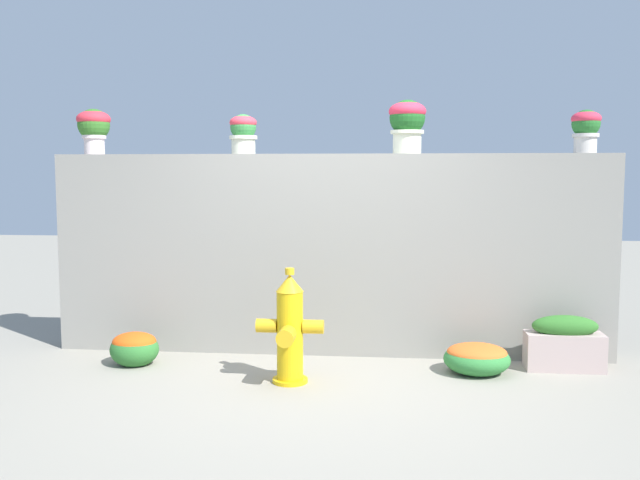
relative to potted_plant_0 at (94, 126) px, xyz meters
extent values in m
plane|color=gray|center=(2.16, -1.24, -2.04)|extent=(24.00, 24.00, 0.00)
cube|color=gray|center=(2.16, 0.00, -1.15)|extent=(4.93, 0.33, 1.78)
cylinder|color=silver|center=(0.00, 0.00, -0.17)|extent=(0.18, 0.18, 0.18)
cylinder|color=silver|center=(0.00, 0.00, -0.10)|extent=(0.21, 0.21, 0.03)
sphere|color=#357226|center=(0.00, 0.00, 0.01)|extent=(0.29, 0.29, 0.29)
ellipsoid|color=#E63442|center=(0.00, 0.00, 0.06)|extent=(0.30, 0.30, 0.16)
cylinder|color=beige|center=(1.39, -0.02, -0.18)|extent=(0.21, 0.21, 0.16)
cylinder|color=beige|center=(1.39, -0.02, -0.11)|extent=(0.25, 0.25, 0.03)
sphere|color=#337F3C|center=(1.39, -0.02, -0.02)|extent=(0.23, 0.23, 0.23)
ellipsoid|color=#E33746|center=(1.39, -0.02, 0.02)|extent=(0.24, 0.24, 0.13)
cylinder|color=beige|center=(2.84, 0.02, -0.16)|extent=(0.25, 0.25, 0.20)
cylinder|color=beige|center=(2.84, 0.02, -0.07)|extent=(0.29, 0.29, 0.03)
sphere|color=#1D5B21|center=(2.84, 0.02, 0.05)|extent=(0.31, 0.31, 0.31)
ellipsoid|color=#E22D45|center=(2.84, 0.02, 0.11)|extent=(0.33, 0.33, 0.17)
cylinder|color=silver|center=(4.34, -0.01, -0.18)|extent=(0.19, 0.19, 0.17)
cylinder|color=silver|center=(4.34, -0.01, -0.11)|extent=(0.22, 0.22, 0.03)
sphere|color=#276F2B|center=(4.34, -0.01, -0.01)|extent=(0.23, 0.23, 0.23)
ellipsoid|color=#E2334D|center=(4.34, -0.01, 0.03)|extent=(0.25, 0.25, 0.13)
cylinder|color=gold|center=(1.94, -0.95, -2.02)|extent=(0.27, 0.27, 0.03)
cylinder|color=gold|center=(1.94, -0.95, -1.68)|extent=(0.20, 0.20, 0.71)
cone|color=gold|center=(1.94, -0.95, -1.26)|extent=(0.21, 0.21, 0.13)
cylinder|color=gold|center=(1.94, -0.95, -1.17)|extent=(0.07, 0.07, 0.05)
cylinder|color=gold|center=(1.76, -0.95, -1.60)|extent=(0.16, 0.11, 0.11)
cylinder|color=gold|center=(2.12, -0.95, -1.60)|extent=(0.16, 0.11, 0.11)
cylinder|color=gold|center=(1.94, -1.14, -1.63)|extent=(0.13, 0.18, 0.13)
ellipsoid|color=#33823A|center=(3.40, -0.56, -1.93)|extent=(0.53, 0.48, 0.25)
ellipsoid|color=orange|center=(3.40, -0.56, -1.87)|extent=(0.48, 0.43, 0.14)
ellipsoid|color=#2F722F|center=(0.56, -0.61, -1.91)|extent=(0.41, 0.37, 0.29)
ellipsoid|color=#EE5414|center=(0.56, -0.61, -1.84)|extent=(0.37, 0.33, 0.16)
cube|color=#B9A19B|center=(4.13, -0.39, -1.89)|extent=(0.63, 0.24, 0.31)
ellipsoid|color=#317028|center=(4.13, -0.39, -1.67)|extent=(0.53, 0.21, 0.18)
camera|label=1|loc=(2.69, -6.12, -0.42)|focal=38.81mm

